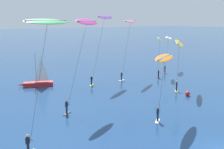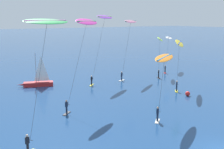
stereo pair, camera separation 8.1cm
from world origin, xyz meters
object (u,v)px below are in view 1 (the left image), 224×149
(kitesurfer_lime, at_px, (160,42))
(kitesurfer_green, at_px, (46,29))
(kitesurfer_pink, at_px, (130,26))
(kitesurfer_yellow, at_px, (179,46))
(kitesurfer_purple, at_px, (104,21))
(sailboat_near, at_px, (36,82))
(kitesurfer_white, at_px, (168,40))
(marker_buoy, at_px, (188,94))
(kitesurfer_magenta, at_px, (85,28))
(kitesurfer_orange, at_px, (164,62))

(kitesurfer_lime, bearing_deg, kitesurfer_green, -149.66)
(kitesurfer_pink, distance_m, kitesurfer_lime, 6.96)
(kitesurfer_yellow, xyz_separation_m, kitesurfer_purple, (-6.31, 12.37, 3.77))
(kitesurfer_pink, bearing_deg, sailboat_near, 173.38)
(kitesurfer_white, bearing_deg, kitesurfer_yellow, -129.19)
(kitesurfer_yellow, bearing_deg, kitesurfer_pink, 93.18)
(kitesurfer_green, distance_m, kitesurfer_purple, 26.64)
(kitesurfer_white, distance_m, marker_buoy, 23.20)
(sailboat_near, distance_m, kitesurfer_magenta, 16.30)
(kitesurfer_green, distance_m, marker_buoy, 24.66)
(kitesurfer_green, height_order, kitesurfer_white, kitesurfer_green)
(kitesurfer_orange, relative_size, kitesurfer_lime, 0.94)
(kitesurfer_magenta, distance_m, kitesurfer_lime, 23.22)
(kitesurfer_lime, relative_size, kitesurfer_purple, 0.65)
(kitesurfer_pink, height_order, marker_buoy, kitesurfer_pink)
(kitesurfer_purple, bearing_deg, kitesurfer_white, 5.14)
(kitesurfer_pink, xyz_separation_m, marker_buoy, (-1.33, -16.07, -9.44))
(kitesurfer_green, bearing_deg, kitesurfer_orange, -4.35)
(kitesurfer_purple, xyz_separation_m, marker_buoy, (4.31, -16.35, -10.35))
(kitesurfer_magenta, bearing_deg, kitesurfer_orange, -61.90)
(kitesurfer_yellow, bearing_deg, kitesurfer_magenta, 176.19)
(kitesurfer_yellow, height_order, kitesurfer_lime, kitesurfer_yellow)
(kitesurfer_orange, bearing_deg, marker_buoy, 25.27)
(sailboat_near, xyz_separation_m, kitesurfer_pink, (17.90, -2.08, 9.15))
(sailboat_near, distance_m, kitesurfer_orange, 24.34)
(kitesurfer_lime, height_order, marker_buoy, kitesurfer_lime)
(kitesurfer_lime, bearing_deg, kitesurfer_pink, 159.89)
(kitesurfer_magenta, xyz_separation_m, marker_buoy, (14.05, -5.05, -9.65))
(sailboat_near, bearing_deg, kitesurfer_purple, -8.33)
(kitesurfer_green, height_order, kitesurfer_yellow, kitesurfer_green)
(kitesurfer_lime, relative_size, kitesurfer_white, 1.05)
(kitesurfer_orange, xyz_separation_m, marker_buoy, (9.07, 4.28, -6.06))
(kitesurfer_pink, distance_m, kitesurfer_magenta, 18.92)
(kitesurfer_yellow, bearing_deg, kitesurfer_purple, 117.00)
(kitesurfer_green, relative_size, kitesurfer_orange, 1.57)
(sailboat_near, height_order, marker_buoy, sailboat_near)
(kitesurfer_magenta, height_order, kitesurfer_white, kitesurfer_magenta)
(kitesurfer_magenta, relative_size, marker_buoy, 16.07)
(kitesurfer_pink, xyz_separation_m, kitesurfer_purple, (-5.63, 0.28, 0.91))
(kitesurfer_white, xyz_separation_m, kitesurfer_purple, (-17.69, -1.59, 4.25))
(sailboat_near, relative_size, kitesurfer_green, 0.52)
(sailboat_near, height_order, kitesurfer_orange, kitesurfer_orange)
(kitesurfer_lime, bearing_deg, kitesurfer_yellow, -117.12)
(sailboat_near, relative_size, kitesurfer_pink, 0.54)
(sailboat_near, relative_size, kitesurfer_lime, 0.77)
(marker_buoy, bearing_deg, kitesurfer_lime, 63.00)
(kitesurfer_purple, relative_size, marker_buoy, 16.93)
(kitesurfer_purple, bearing_deg, kitesurfer_lime, -11.86)
(kitesurfer_green, height_order, kitesurfer_orange, kitesurfer_green)
(kitesurfer_lime, bearing_deg, kitesurfer_purple, 168.14)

